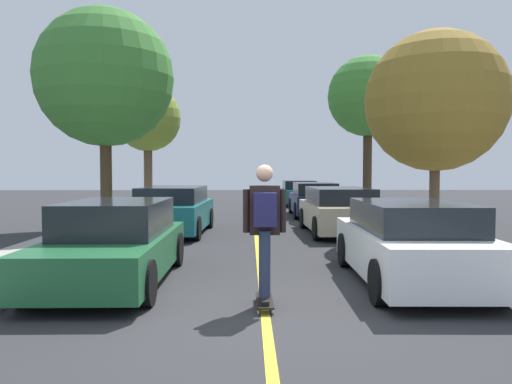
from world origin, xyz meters
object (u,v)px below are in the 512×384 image
(parked_car_left_nearest, at_px, (115,243))
(parked_car_right_nearest, at_px, (410,243))
(parked_car_left_near, at_px, (173,210))
(street_tree_left_near, at_px, (148,119))
(street_tree_right_near, at_px, (368,97))
(parked_car_right_near, at_px, (339,211))
(street_tree_right_nearest, at_px, (436,101))
(street_tree_left_nearest, at_px, (105,78))
(skateboarder, at_px, (265,223))
(fire_hydrant, at_px, (68,237))
(parked_car_right_farthest, at_px, (299,193))
(skateboard, at_px, (264,301))
(parked_car_right_far, at_px, (314,200))

(parked_car_left_nearest, xyz_separation_m, parked_car_right_nearest, (4.85, -0.16, 0.02))
(parked_car_left_near, height_order, street_tree_left_near, street_tree_left_near)
(parked_car_left_nearest, xyz_separation_m, street_tree_right_near, (7.02, 11.90, 4.16))
(parked_car_left_near, bearing_deg, parked_car_left_nearest, -90.00)
(parked_car_right_near, height_order, street_tree_right_nearest, street_tree_right_nearest)
(street_tree_left_nearest, bearing_deg, skateboarder, -62.14)
(parked_car_left_near, relative_size, parked_car_right_nearest, 1.03)
(parked_car_left_near, xyz_separation_m, fire_hydrant, (-1.50, -4.29, -0.20))
(parked_car_left_nearest, xyz_separation_m, street_tree_left_near, (-2.17, 13.46, 3.41))
(parked_car_left_nearest, distance_m, street_tree_left_nearest, 8.44)
(skateboarder, bearing_deg, street_tree_left_near, 106.98)
(parked_car_right_nearest, height_order, street_tree_right_near, street_tree_right_near)
(parked_car_left_near, relative_size, parked_car_right_farthest, 1.05)
(parked_car_left_near, xyz_separation_m, skateboard, (2.42, -7.85, -0.60))
(parked_car_right_near, xyz_separation_m, parked_car_right_farthest, (0.00, 11.85, -0.02))
(parked_car_right_near, distance_m, street_tree_left_nearest, 8.12)
(parked_car_right_nearest, distance_m, street_tree_left_nearest, 10.86)
(parked_car_right_far, xyz_separation_m, fire_hydrant, (-6.35, -9.72, -0.18))
(parked_car_left_nearest, height_order, parked_car_right_farthest, parked_car_left_nearest)
(street_tree_left_near, bearing_deg, street_tree_right_nearest, -44.00)
(parked_car_left_near, distance_m, street_tree_right_nearest, 7.80)
(parked_car_right_nearest, distance_m, street_tree_left_near, 15.70)
(parked_car_right_nearest, distance_m, fire_hydrant, 6.71)
(parked_car_right_near, relative_size, parked_car_right_farthest, 1.02)
(parked_car_right_farthest, xyz_separation_m, fire_hydrant, (-6.35, -16.04, -0.17))
(skateboarder, bearing_deg, parked_car_right_farthest, 82.96)
(parked_car_left_nearest, xyz_separation_m, fire_hydrant, (-1.50, 2.00, -0.16))
(parked_car_right_nearest, xyz_separation_m, skateboarder, (-2.42, -1.43, 0.48))
(skateboard, bearing_deg, street_tree_right_near, 71.15)
(parked_car_right_farthest, bearing_deg, street_tree_left_nearest, -122.70)
(street_tree_left_near, height_order, fire_hydrant, street_tree_left_near)
(skateboarder, bearing_deg, street_tree_left_nearest, 117.86)
(skateboard, height_order, skateboarder, skateboarder)
(parked_car_right_far, distance_m, street_tree_left_near, 7.99)
(street_tree_right_nearest, height_order, street_tree_right_near, street_tree_right_near)
(street_tree_right_near, distance_m, fire_hydrant, 13.76)
(parked_car_left_nearest, distance_m, parked_car_right_nearest, 4.85)
(parked_car_right_near, xyz_separation_m, skateboarder, (-2.42, -7.79, 0.47))
(fire_hydrant, xyz_separation_m, skateboarder, (3.92, -3.59, 0.66))
(street_tree_right_nearest, relative_size, fire_hydrant, 7.56)
(parked_car_right_far, bearing_deg, street_tree_left_nearest, -146.67)
(parked_car_right_farthest, bearing_deg, parked_car_right_near, -90.00)
(street_tree_left_nearest, bearing_deg, parked_car_right_far, 33.33)
(parked_car_right_near, relative_size, skateboard, 4.94)
(parked_car_left_nearest, bearing_deg, parked_car_right_near, 51.95)
(parked_car_left_nearest, height_order, skateboarder, skateboarder)
(street_tree_left_nearest, distance_m, street_tree_right_nearest, 9.59)
(parked_car_right_far, xyz_separation_m, skateboarder, (-2.42, -13.31, 0.48))
(parked_car_right_farthest, distance_m, skateboarder, 19.79)
(parked_car_left_near, distance_m, skateboarder, 8.26)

